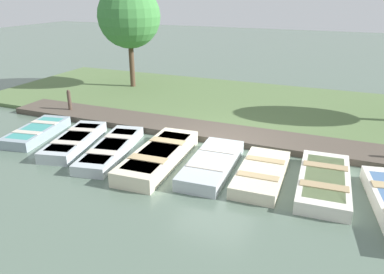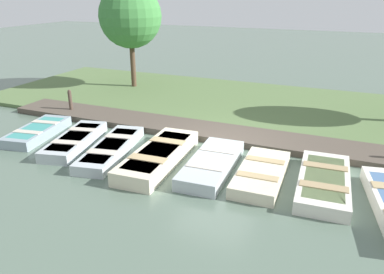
{
  "view_description": "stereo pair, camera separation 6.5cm",
  "coord_description": "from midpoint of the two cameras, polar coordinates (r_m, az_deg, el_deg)",
  "views": [
    {
      "loc": [
        10.14,
        3.41,
        4.72
      ],
      "look_at": [
        0.64,
        -0.55,
        0.65
      ],
      "focal_mm": 35.0,
      "sensor_mm": 36.0,
      "label": 1
    },
    {
      "loc": [
        10.12,
        3.47,
        4.72
      ],
      "look_at": [
        0.64,
        -0.55,
        0.65
      ],
      "focal_mm": 35.0,
      "sensor_mm": 36.0,
      "label": 2
    }
  ],
  "objects": [
    {
      "name": "park_tree_far_left",
      "position": [
        18.87,
        -9.3,
        17.66
      ],
      "size": [
        2.99,
        2.99,
        5.03
      ],
      "color": "#4C3828",
      "rests_on": "ground_plane"
    },
    {
      "name": "mooring_post_near",
      "position": [
        15.83,
        -17.92,
        5.1
      ],
      "size": [
        0.14,
        0.14,
        1.02
      ],
      "color": "#47382D",
      "rests_on": "ground_plane"
    },
    {
      "name": "shore_bank",
      "position": [
        16.2,
        9.79,
        4.59
      ],
      "size": [
        8.0,
        24.0,
        0.15
      ],
      "color": "#567042",
      "rests_on": "ground_plane"
    },
    {
      "name": "rowboat_0",
      "position": [
        13.91,
        -22.37,
        0.81
      ],
      "size": [
        2.8,
        1.5,
        0.35
      ],
      "rotation": [
        0.0,
        0.0,
        0.17
      ],
      "color": "#8C9EA8",
      "rests_on": "ground_plane"
    },
    {
      "name": "rowboat_6",
      "position": [
        10.12,
        19.61,
        -6.44
      ],
      "size": [
        3.11,
        1.38,
        0.36
      ],
      "rotation": [
        0.0,
        0.0,
        0.05
      ],
      "color": "silver",
      "rests_on": "ground_plane"
    },
    {
      "name": "rowboat_2",
      "position": [
        11.76,
        -12.04,
        -1.71
      ],
      "size": [
        3.47,
        1.58,
        0.34
      ],
      "rotation": [
        0.0,
        0.0,
        0.19
      ],
      "color": "#B2BCC1",
      "rests_on": "ground_plane"
    },
    {
      "name": "rowboat_1",
      "position": [
        12.64,
        -17.26,
        -0.5
      ],
      "size": [
        3.15,
        1.64,
        0.36
      ],
      "rotation": [
        0.0,
        0.0,
        0.23
      ],
      "color": "#B2BCC1",
      "rests_on": "ground_plane"
    },
    {
      "name": "dock_walkway",
      "position": [
        12.83,
        5.87,
        0.37
      ],
      "size": [
        1.56,
        17.68,
        0.21
      ],
      "color": "#51473D",
      "rests_on": "ground_plane"
    },
    {
      "name": "rowboat_5",
      "position": [
        10.15,
        10.69,
        -5.46
      ],
      "size": [
        2.74,
        1.22,
        0.35
      ],
      "rotation": [
        0.0,
        0.0,
        0.03
      ],
      "color": "beige",
      "rests_on": "ground_plane"
    },
    {
      "name": "rowboat_3",
      "position": [
        10.92,
        -4.93,
        -2.85
      ],
      "size": [
        3.63,
        1.33,
        0.44
      ],
      "rotation": [
        0.0,
        0.0,
        0.05
      ],
      "color": "beige",
      "rests_on": "ground_plane"
    },
    {
      "name": "ground_plane",
      "position": [
        11.69,
        3.88,
        -2.28
      ],
      "size": [
        80.0,
        80.0,
        0.0
      ],
      "primitive_type": "plane",
      "color": "#566B5B"
    },
    {
      "name": "rowboat_4",
      "position": [
        10.48,
        3.22,
        -4.08
      ],
      "size": [
        3.1,
        1.27,
        0.38
      ],
      "rotation": [
        0.0,
        0.0,
        0.05
      ],
      "color": "#B2BCC1",
      "rests_on": "ground_plane"
    }
  ]
}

